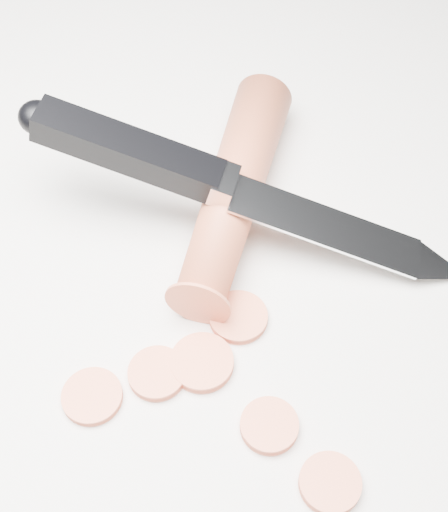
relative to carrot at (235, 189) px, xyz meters
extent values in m
plane|color=silver|center=(-0.04, -0.07, -0.02)|extent=(2.40, 2.40, 0.00)
cylinder|color=#BC4A2A|center=(0.00, 0.00, 0.00)|extent=(0.12, 0.18, 0.04)
cylinder|color=#E1623D|center=(-0.11, -0.12, -0.02)|extent=(0.03, 0.03, 0.01)
cylinder|color=#E1623D|center=(-0.05, -0.11, -0.02)|extent=(0.04, 0.04, 0.01)
cylinder|color=#E1623D|center=(-0.08, -0.11, -0.02)|extent=(0.03, 0.03, 0.01)
cylinder|color=#E1623D|center=(0.00, -0.20, -0.02)|extent=(0.03, 0.03, 0.01)
cylinder|color=#E1623D|center=(-0.02, -0.09, -0.02)|extent=(0.04, 0.04, 0.01)
cylinder|color=#E1623D|center=(-0.02, -0.16, -0.02)|extent=(0.03, 0.03, 0.01)
camera|label=1|loc=(-0.08, -0.30, 0.36)|focal=50.00mm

